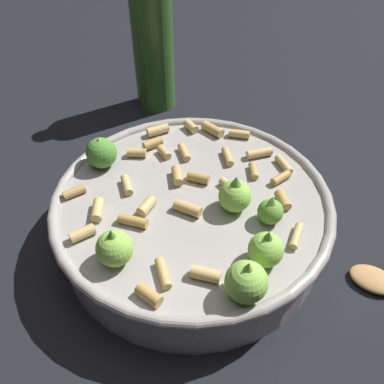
# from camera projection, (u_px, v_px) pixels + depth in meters

# --- Properties ---
(ground_plane) EXTENTS (2.40, 2.40, 0.00)m
(ground_plane) POSITION_uv_depth(u_px,v_px,m) (192.00, 234.00, 0.51)
(ground_plane) COLOR black
(cooking_pan) EXTENTS (0.32, 0.32, 0.11)m
(cooking_pan) POSITION_uv_depth(u_px,v_px,m) (192.00, 213.00, 0.48)
(cooking_pan) COLOR #9E9993
(cooking_pan) RESTS_ON ground
(olive_oil_bottle) EXTENTS (0.07, 0.07, 0.25)m
(olive_oil_bottle) POSITION_uv_depth(u_px,v_px,m) (153.00, 46.00, 0.66)
(olive_oil_bottle) COLOR #336023
(olive_oil_bottle) RESTS_ON ground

